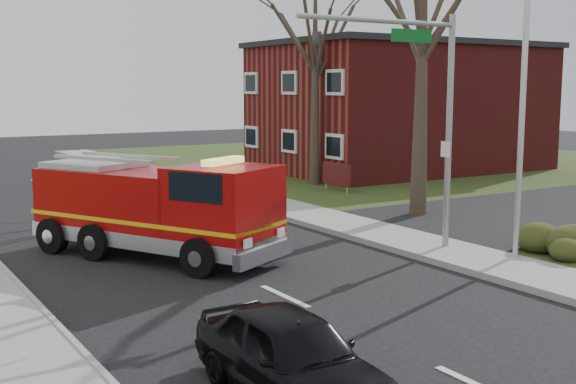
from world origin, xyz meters
TOP-DOWN VIEW (x-y plane):
  - ground at (0.00, 0.00)m, footprint 120.00×120.00m
  - sidewalk_right at (6.20, 0.00)m, footprint 2.40×80.00m
  - brick_building at (19.00, 18.00)m, footprint 15.40×10.40m
  - health_center_sign at (10.50, 12.50)m, footprint 0.12×2.00m
  - hedge_corner at (9.00, -1.00)m, footprint 2.80×2.00m
  - bare_tree_near at (9.50, 6.00)m, footprint 6.00×6.00m
  - bare_tree_far at (11.00, 15.00)m, footprint 5.25×5.25m
  - traffic_signal_mast at (5.21, 1.50)m, footprint 5.29×0.18m
  - streetlight_pole at (7.14, -0.50)m, footprint 1.48×0.16m
  - fire_engine at (-0.94, 5.26)m, footprint 5.53×7.60m
  - parked_car_maroon at (-2.80, -4.73)m, footprint 1.68×4.12m

SIDE VIEW (x-z plane):
  - ground at x=0.00m, z-range 0.00..0.00m
  - sidewalk_right at x=6.20m, z-range 0.00..0.15m
  - hedge_corner at x=9.00m, z-range 0.13..1.03m
  - parked_car_maroon at x=-2.80m, z-range 0.00..1.40m
  - health_center_sign at x=10.50m, z-range 0.18..1.58m
  - fire_engine at x=-0.94m, z-range -0.14..2.79m
  - brick_building at x=19.00m, z-range 0.03..7.28m
  - streetlight_pole at x=7.14m, z-range 0.35..8.75m
  - traffic_signal_mast at x=5.21m, z-range 1.31..8.11m
  - bare_tree_far at x=11.00m, z-range 1.24..11.74m
  - bare_tree_near at x=9.50m, z-range 1.41..13.41m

